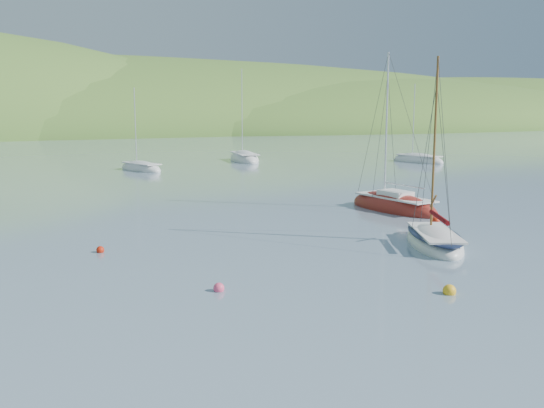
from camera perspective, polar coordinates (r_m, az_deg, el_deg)
name	(u,v)px	position (r m, az deg, el deg)	size (l,w,h in m)	color
ground	(394,284)	(25.08, 11.40, -7.36)	(700.00, 700.00, 0.00)	slate
shoreline_hills	(29,131)	(192.37, -21.89, 6.42)	(690.00, 135.00, 56.00)	#396024
daysailer_white	(434,241)	(32.23, 15.02, -3.38)	(4.97, 7.09, 10.26)	silver
sloop_red	(393,207)	(42.50, 11.36, -0.27)	(3.88, 8.17, 11.61)	maroon
distant_sloop_a	(141,169)	(69.15, -12.24, 3.25)	(4.80, 7.37, 9.93)	silver
distant_sloop_b	(244,159)	(79.38, -2.63, 4.21)	(4.29, 9.37, 12.91)	silver
distant_sloop_d	(418,161)	(79.77, 13.57, 3.97)	(4.63, 7.98, 10.76)	silver
mooring_buoys	(353,255)	(28.91, 7.59, -4.80)	(20.35, 12.49, 0.50)	yellow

